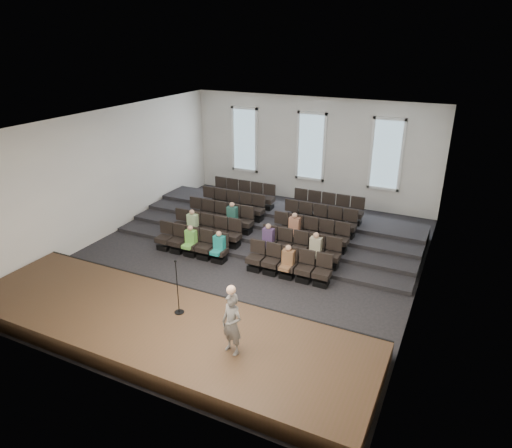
# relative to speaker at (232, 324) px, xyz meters

# --- Properties ---
(ground) EXTENTS (14.00, 14.00, 0.00)m
(ground) POSITION_rel_speaker_xyz_m (-2.42, 5.40, -1.29)
(ground) COLOR black
(ground) RESTS_ON ground
(ceiling) EXTENTS (12.00, 14.00, 0.02)m
(ceiling) POSITION_rel_speaker_xyz_m (-2.42, 5.40, 3.72)
(ceiling) COLOR white
(ceiling) RESTS_ON ground
(wall_back) EXTENTS (12.00, 0.04, 5.00)m
(wall_back) POSITION_rel_speaker_xyz_m (-2.42, 12.42, 1.21)
(wall_back) COLOR silver
(wall_back) RESTS_ON ground
(wall_front) EXTENTS (12.00, 0.04, 5.00)m
(wall_front) POSITION_rel_speaker_xyz_m (-2.42, -1.62, 1.21)
(wall_front) COLOR silver
(wall_front) RESTS_ON ground
(wall_left) EXTENTS (0.04, 14.00, 5.00)m
(wall_left) POSITION_rel_speaker_xyz_m (-8.44, 5.40, 1.21)
(wall_left) COLOR silver
(wall_left) RESTS_ON ground
(wall_right) EXTENTS (0.04, 14.00, 5.00)m
(wall_right) POSITION_rel_speaker_xyz_m (3.60, 5.40, 1.21)
(wall_right) COLOR silver
(wall_right) RESTS_ON ground
(stage) EXTENTS (11.80, 3.60, 0.50)m
(stage) POSITION_rel_speaker_xyz_m (-2.42, 0.30, -1.04)
(stage) COLOR #3D281A
(stage) RESTS_ON ground
(stage_lip) EXTENTS (11.80, 0.06, 0.52)m
(stage_lip) POSITION_rel_speaker_xyz_m (-2.42, 2.07, -1.04)
(stage_lip) COLOR black
(stage_lip) RESTS_ON ground
(risers) EXTENTS (11.80, 4.80, 0.60)m
(risers) POSITION_rel_speaker_xyz_m (-2.42, 8.57, -1.10)
(risers) COLOR black
(risers) RESTS_ON ground
(seating_rows) EXTENTS (6.80, 4.70, 1.67)m
(seating_rows) POSITION_rel_speaker_xyz_m (-2.42, 6.94, -0.61)
(seating_rows) COLOR black
(seating_rows) RESTS_ON ground
(windows) EXTENTS (8.44, 0.10, 3.24)m
(windows) POSITION_rel_speaker_xyz_m (-2.42, 12.35, 1.41)
(windows) COLOR white
(windows) RESTS_ON wall_back
(audience) EXTENTS (5.45, 2.64, 1.10)m
(audience) POSITION_rel_speaker_xyz_m (-2.42, 5.72, -0.48)
(audience) COLOR #6ABF4C
(audience) RESTS_ON seating_rows
(speaker) EXTENTS (0.66, 0.53, 1.59)m
(speaker) POSITION_rel_speaker_xyz_m (0.00, 0.00, 0.00)
(speaker) COLOR #625F5D
(speaker) RESTS_ON stage
(mic_stand) EXTENTS (0.27, 0.27, 1.63)m
(mic_stand) POSITION_rel_speaker_xyz_m (-2.13, 0.84, -0.31)
(mic_stand) COLOR black
(mic_stand) RESTS_ON stage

